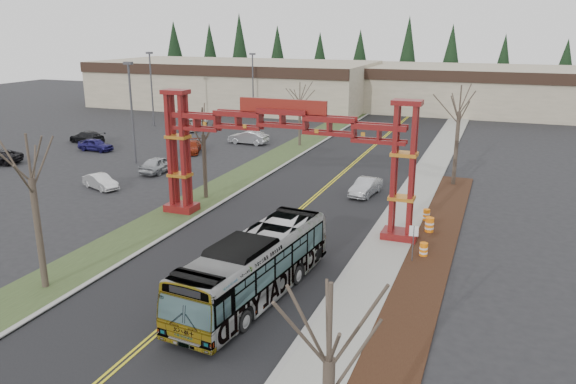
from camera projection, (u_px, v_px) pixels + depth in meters
The scene contains 34 objects.
ground at pixel (118, 366), 22.47m from camera, with size 200.00×200.00×0.00m, color black.
road at pixel (315, 197), 44.86m from camera, with size 12.00×110.00×0.02m, color black.
lane_line_left at pixel (313, 197), 44.90m from camera, with size 0.12×100.00×0.01m, color gold.
lane_line_right at pixel (316, 197), 44.81m from camera, with size 0.12×100.00×0.01m, color gold.
curb_right at pixel (391, 204), 42.73m from camera, with size 0.30×110.00×0.15m, color #989893.
sidewalk_right at pixel (411, 207), 42.23m from camera, with size 2.60×110.00×0.14m, color gray.
landscape_strip at pixel (414, 299), 27.91m from camera, with size 2.60×50.00×0.12m, color black.
grass_median at pixel (225, 187), 47.60m from camera, with size 4.00×110.00×0.08m, color #304020.
curb_left at pixel (245, 189), 46.95m from camera, with size 0.30×110.00×0.15m, color #989893.
gateway_arch at pixel (283, 139), 36.90m from camera, with size 18.20×1.60×8.90m.
retail_building_west at pixel (235, 84), 96.17m from camera, with size 46.00×22.30×7.50m.
retail_building_east at pixel (483, 89), 89.65m from camera, with size 38.00×20.30×7.00m.
conifer_treeline at pixel (432, 64), 102.95m from camera, with size 116.10×5.60×13.00m.
transit_bus at pixel (254, 267), 27.80m from camera, with size 2.76×11.78×3.28m, color #ADAFB5.
silver_sedan at pixel (366, 187), 45.23m from camera, with size 1.44×4.14×1.36m, color #A5A8AD.
parked_car_near_a at pixel (159, 164), 52.35m from camera, with size 1.80×4.47×1.52m, color #A8ACB0.
parked_car_near_b at pixel (100, 182), 46.98m from camera, with size 1.31×3.75×1.24m, color silver.
parked_car_mid_a at pixel (192, 147), 60.55m from camera, with size 1.76×4.33×1.26m, color maroon.
parked_car_mid_b at pixel (96, 145), 61.42m from camera, with size 1.62×4.03×1.37m, color navy.
parked_car_far_a at pixel (248, 137), 65.09m from camera, with size 1.63×4.67×1.54m, color #ACAEB4.
parked_car_far_b at pixel (193, 125), 73.86m from camera, with size 2.44×5.29×1.47m, color silver.
parked_car_far_c at pixel (87, 137), 65.52m from camera, with size 2.03×4.99×1.45m, color black.
bare_tree_median_near at pixel (31, 179), 27.61m from camera, with size 3.40×3.40×8.15m.
bare_tree_median_mid at pixel (203, 135), 43.16m from camera, with size 3.18×3.18×7.20m.
bare_tree_median_far at pixel (300, 100), 62.74m from camera, with size 2.94×2.94×7.18m.
bare_tree_right_near at pixel (329, 360), 13.77m from camera, with size 3.12×3.12×7.29m.
bare_tree_right_far at pixel (459, 112), 46.40m from camera, with size 3.31×3.31×8.52m.
light_pole_near at pixel (131, 106), 54.41m from camera, with size 0.86×0.43×9.91m.
light_pole_mid at pixel (151, 84), 75.47m from camera, with size 0.86×0.43×9.92m.
light_pole_far at pixel (253, 81), 81.73m from camera, with size 0.82×0.41×9.49m.
street_sign at pixel (414, 236), 31.91m from camera, with size 0.51×0.11×2.25m.
barrel_south at pixel (424, 250), 32.98m from camera, with size 0.49×0.49×0.91m.
barrel_mid at pixel (429, 225), 36.83m from camera, with size 0.59×0.59×1.08m.
barrel_north at pixel (426, 215), 39.06m from camera, with size 0.49×0.49×0.90m.
Camera 1 is at (13.37, -15.85, 13.05)m, focal length 35.00 mm.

